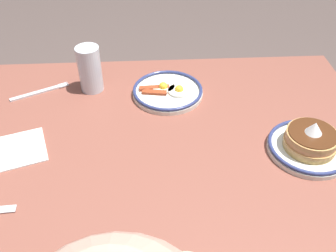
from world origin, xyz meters
TOP-DOWN VIEW (x-y plane):
  - dining_table at (0.00, 0.00)m, footprint 1.37×0.84m
  - plate_near_main at (-0.09, -0.20)m, footprint 0.23×0.23m
  - plate_center_pancakes at (-0.45, 0.08)m, footprint 0.22×0.22m
  - drinking_glass at (0.15, -0.25)m, footprint 0.07×0.07m
  - paper_napkin at (0.33, 0.04)m, footprint 0.19×0.18m
  - fork_far at (0.32, -0.23)m, footprint 0.18×0.10m

SIDE VIEW (x-z plane):
  - dining_table at x=0.00m, z-range 0.24..0.98m
  - paper_napkin at x=0.33m, z-range 0.74..0.75m
  - fork_far at x=0.32m, z-range 0.74..0.75m
  - plate_near_main at x=-0.09m, z-range 0.74..0.78m
  - plate_center_pancakes at x=-0.45m, z-range 0.72..0.82m
  - drinking_glass at x=0.15m, z-range 0.74..0.89m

